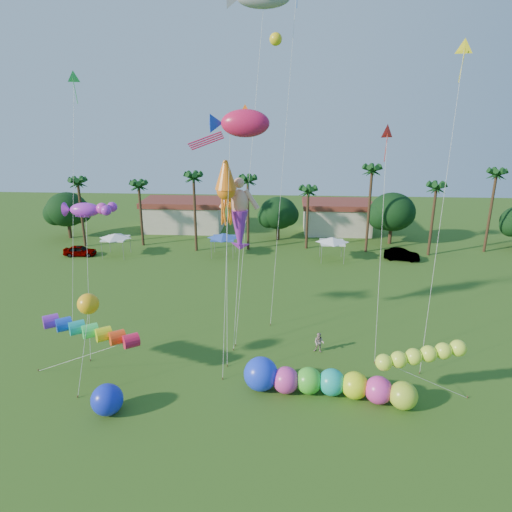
# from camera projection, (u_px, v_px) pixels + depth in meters

# --- Properties ---
(ground) EXTENTS (160.00, 160.00, 0.00)m
(ground) POSITION_uv_depth(u_px,v_px,m) (244.00, 471.00, 24.70)
(ground) COLOR #285116
(ground) RESTS_ON ground
(tree_line) EXTENTS (69.46, 8.91, 11.00)m
(tree_line) POSITION_uv_depth(u_px,v_px,m) (296.00, 213.00, 64.81)
(tree_line) COLOR #3A2819
(tree_line) RESTS_ON ground
(buildings_row) EXTENTS (35.00, 7.00, 4.00)m
(buildings_row) POSITION_uv_depth(u_px,v_px,m) (253.00, 218.00, 71.62)
(buildings_row) COLOR beige
(buildings_row) RESTS_ON ground
(tent_row) EXTENTS (31.00, 4.00, 0.60)m
(tent_row) POSITION_uv_depth(u_px,v_px,m) (223.00, 237.00, 58.62)
(tent_row) COLOR white
(tent_row) RESTS_ON ground
(car_a) EXTENTS (4.21, 1.92, 1.40)m
(car_a) POSITION_uv_depth(u_px,v_px,m) (80.00, 251.00, 59.85)
(car_a) COLOR #4C4C54
(car_a) RESTS_ON ground
(car_b) EXTENTS (4.63, 2.39, 1.45)m
(car_b) POSITION_uv_depth(u_px,v_px,m) (402.00, 255.00, 58.16)
(car_b) COLOR #4C4C54
(car_b) RESTS_ON ground
(spectator_b) EXTENTS (0.96, 0.83, 1.67)m
(spectator_b) POSITION_uv_depth(u_px,v_px,m) (319.00, 343.00, 36.38)
(spectator_b) COLOR #AE9391
(spectator_b) RESTS_ON ground
(caterpillar_inflatable) EXTENTS (11.64, 3.79, 2.37)m
(caterpillar_inflatable) POSITION_uv_depth(u_px,v_px,m) (321.00, 382.00, 30.89)
(caterpillar_inflatable) COLOR #E03BA1
(caterpillar_inflatable) RESTS_ON ground
(blue_ball) EXTENTS (2.03, 2.03, 2.03)m
(blue_ball) POSITION_uv_depth(u_px,v_px,m) (107.00, 400.00, 29.05)
(blue_ball) COLOR #172AD4
(blue_ball) RESTS_ON ground
(rainbow_tube) EXTENTS (9.36, 3.91, 3.76)m
(rainbow_tube) POSITION_uv_depth(u_px,v_px,m) (105.00, 340.00, 31.87)
(rainbow_tube) COLOR red
(rainbow_tube) RESTS_ON ground
(green_worm) EXTENTS (9.02, 1.58, 3.66)m
(green_worm) POSITION_uv_depth(u_px,v_px,m) (384.00, 362.00, 29.55)
(green_worm) COLOR #D3FF38
(green_worm) RESTS_ON ground
(orange_ball_kite) EXTENTS (1.85, 2.92, 6.81)m
(orange_ball_kite) POSITION_uv_depth(u_px,v_px,m) (88.00, 304.00, 30.82)
(orange_ball_kite) COLOR #FFB214
(orange_ball_kite) RESTS_ON ground
(merman_kite) EXTENTS (2.76, 4.56, 12.92)m
(merman_kite) POSITION_uv_depth(u_px,v_px,m) (240.00, 219.00, 36.94)
(merman_kite) COLOR #E4A082
(merman_kite) RESTS_ON ground
(fish_kite) EXTENTS (5.47, 7.18, 18.73)m
(fish_kite) POSITION_uv_depth(u_px,v_px,m) (245.00, 123.00, 32.32)
(fish_kite) COLOR #D31748
(fish_kite) RESTS_ON ground
(squid_kite) EXTENTS (2.15, 5.73, 15.03)m
(squid_kite) POSITION_uv_depth(u_px,v_px,m) (226.00, 190.00, 35.04)
(squid_kite) COLOR orange
(squid_kite) RESTS_ON ground
(lobster_kite) EXTENTS (4.55, 4.89, 12.06)m
(lobster_kite) POSITION_uv_depth(u_px,v_px,m) (85.00, 210.00, 34.76)
(lobster_kite) COLOR #AC28C9
(lobster_kite) RESTS_ON ground
(delta_kite_red) EXTENTS (1.22, 3.82, 17.59)m
(delta_kite_red) POSITION_uv_depth(u_px,v_px,m) (387.00, 136.00, 32.88)
(delta_kite_red) COLOR red
(delta_kite_red) RESTS_ON ground
(delta_kite_yellow) EXTENTS (2.55, 5.26, 23.22)m
(delta_kite_yellow) POSITION_uv_depth(u_px,v_px,m) (463.00, 54.00, 31.16)
(delta_kite_yellow) COLOR yellow
(delta_kite_yellow) RESTS_ON ground
(delta_kite_green) EXTENTS (1.61, 4.39, 21.50)m
(delta_kite_green) POSITION_uv_depth(u_px,v_px,m) (74.00, 84.00, 36.38)
(delta_kite_green) COLOR green
(delta_kite_green) RESTS_ON ground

